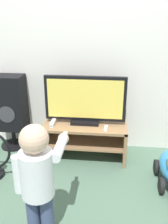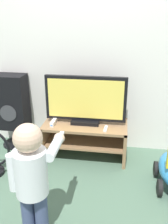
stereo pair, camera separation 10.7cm
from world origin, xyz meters
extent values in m
plane|color=#4C6B56|center=(0.00, 0.00, 0.00)|extent=(16.00, 16.00, 0.00)
cube|color=silver|center=(0.00, 0.56, 1.30)|extent=(10.00, 0.06, 2.60)
cube|color=#93704C|center=(0.00, 0.24, 0.41)|extent=(0.98, 0.48, 0.03)
cube|color=#93704C|center=(0.00, 0.24, 0.19)|extent=(0.94, 0.44, 0.02)
cube|color=#93704C|center=(-0.47, 0.24, 0.21)|extent=(0.04, 0.48, 0.43)
cube|color=#93704C|center=(0.47, 0.24, 0.21)|extent=(0.04, 0.48, 0.43)
cube|color=black|center=(0.00, 0.26, 0.45)|extent=(0.33, 0.20, 0.04)
cube|color=black|center=(0.00, 0.26, 0.73)|extent=(0.93, 0.05, 0.52)
cube|color=#F2D859|center=(0.00, 0.23, 0.73)|extent=(0.86, 0.01, 0.45)
cube|color=white|center=(-0.36, 0.16, 0.45)|extent=(0.04, 0.17, 0.05)
cube|color=#3F8CE5|center=(-0.36, 0.07, 0.45)|extent=(0.03, 0.00, 0.01)
cube|color=white|center=(0.25, 0.11, 0.44)|extent=(0.04, 0.13, 0.02)
cylinder|color=#337FD8|center=(0.25, 0.11, 0.45)|extent=(0.01, 0.01, 0.00)
cylinder|color=#3F4C72|center=(-0.27, -0.98, 0.20)|extent=(0.10, 0.10, 0.39)
cylinder|color=#3F4C72|center=(-0.16, -0.98, 0.20)|extent=(0.10, 0.10, 0.39)
cylinder|color=white|center=(-0.21, -0.98, 0.57)|extent=(0.24, 0.24, 0.35)
sphere|color=beige|center=(-0.21, -0.98, 0.85)|extent=(0.20, 0.20, 0.20)
cylinder|color=white|center=(-0.35, -0.98, 0.55)|extent=(0.07, 0.07, 0.30)
cylinder|color=white|center=(-0.07, -0.83, 0.70)|extent=(0.07, 0.30, 0.07)
sphere|color=beige|center=(-0.07, -0.68, 0.70)|extent=(0.09, 0.09, 0.09)
cube|color=white|center=(-0.07, -0.64, 0.70)|extent=(0.03, 0.13, 0.02)
cylinder|color=black|center=(-0.95, 0.37, 0.01)|extent=(0.34, 0.34, 0.02)
cylinder|color=black|center=(-0.95, 0.37, 0.13)|extent=(0.05, 0.05, 0.25)
cube|color=black|center=(-0.95, 0.37, 0.60)|extent=(0.38, 0.26, 0.69)
cylinder|color=#38383D|center=(-0.95, 0.24, 0.50)|extent=(0.21, 0.01, 0.21)
cylinder|color=black|center=(0.81, -0.06, 0.08)|extent=(0.04, 0.16, 0.16)
cylinder|color=black|center=(0.81, -0.37, 0.08)|extent=(0.04, 0.16, 0.16)
camera|label=1|loc=(0.29, -2.42, 1.63)|focal=40.00mm
camera|label=2|loc=(0.39, -2.41, 1.63)|focal=40.00mm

